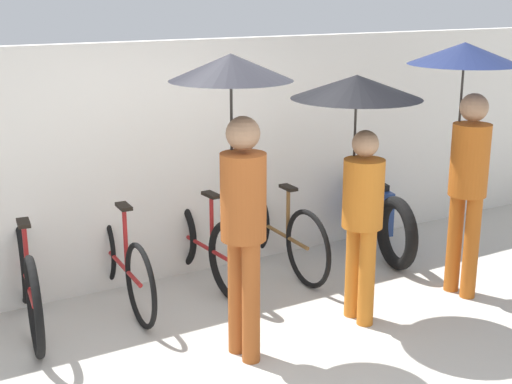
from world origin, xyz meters
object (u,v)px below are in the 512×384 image
parked_bicycle_3 (277,230)px  pedestrian_trailing (466,105)px  parked_bicycle_0 (27,279)px  motorcycle (368,210)px  pedestrian_leading (237,137)px  parked_bicycle_1 (120,261)px  parked_bicycle_2 (202,244)px  pedestrian_center (359,129)px

parked_bicycle_3 → pedestrian_trailing: 2.08m
parked_bicycle_0 → motorcycle: 3.46m
parked_bicycle_0 → pedestrian_leading: pedestrian_leading is taller
parked_bicycle_1 → parked_bicycle_2: (0.79, 0.03, 0.00)m
parked_bicycle_3 → pedestrian_trailing: (1.04, -1.27, 1.28)m
parked_bicycle_0 → pedestrian_center: pedestrian_center is taller
parked_bicycle_0 → pedestrian_center: (2.31, -1.15, 1.16)m
pedestrian_center → pedestrian_leading: bearing=-173.7°
pedestrian_leading → pedestrian_center: (1.10, 0.06, -0.06)m
parked_bicycle_1 → pedestrian_center: size_ratio=0.89×
parked_bicycle_2 → pedestrian_center: (0.74, -1.24, 1.18)m
parked_bicycle_3 → parked_bicycle_1: bearing=92.1°
parked_bicycle_2 → parked_bicycle_3: 0.79m
pedestrian_leading → motorcycle: (2.25, 1.28, -1.21)m
pedestrian_leading → pedestrian_trailing: 2.18m
parked_bicycle_3 → pedestrian_center: (-0.04, -1.22, 1.17)m
parked_bicycle_3 → pedestrian_leading: bearing=140.3°
parked_bicycle_0 → parked_bicycle_1: (0.79, 0.06, -0.02)m
parked_bicycle_2 → motorcycle: parked_bicycle_2 is taller
parked_bicycle_2 → pedestrian_center: 1.87m
parked_bicycle_1 → pedestrian_leading: pedestrian_leading is taller
parked_bicycle_2 → pedestrian_leading: 1.84m
parked_bicycle_2 → pedestrian_leading: pedestrian_leading is taller
pedestrian_leading → motorcycle: size_ratio=1.12×
parked_bicycle_0 → motorcycle: parked_bicycle_0 is taller
parked_bicycle_3 → pedestrian_leading: 2.12m
parked_bicycle_1 → parked_bicycle_2: parked_bicycle_2 is taller
parked_bicycle_3 → pedestrian_center: bearing=180.0°
parked_bicycle_2 → pedestrian_trailing: size_ratio=0.78×
parked_bicycle_1 → motorcycle: size_ratio=0.90×
pedestrian_trailing → parked_bicycle_0: bearing=156.4°
pedestrian_center → pedestrian_trailing: pedestrian_trailing is taller
parked_bicycle_3 → pedestrian_center: pedestrian_center is taller
pedestrian_trailing → motorcycle: pedestrian_trailing is taller
parked_bicycle_3 → pedestrian_leading: (-1.15, -1.28, 1.24)m
parked_bicycle_1 → pedestrian_leading: size_ratio=0.80×
parked_bicycle_3 → motorcycle: 1.10m
parked_bicycle_1 → pedestrian_leading: bearing=-158.5°
parked_bicycle_2 → pedestrian_trailing: pedestrian_trailing is taller
parked_bicycle_1 → pedestrian_trailing: pedestrian_trailing is taller
pedestrian_leading → pedestrian_trailing: bearing=-4.3°
parked_bicycle_0 → pedestrian_leading: 2.11m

